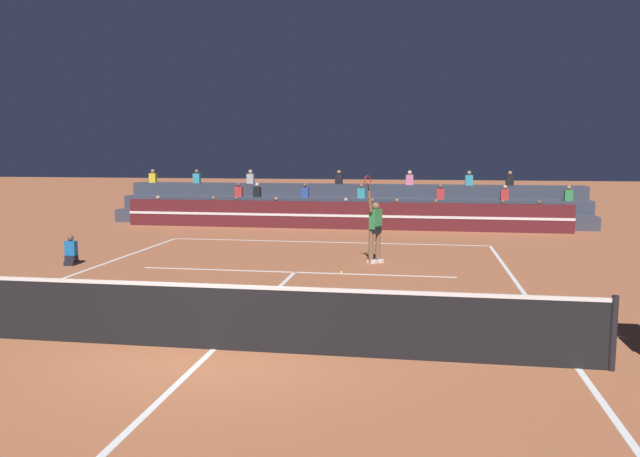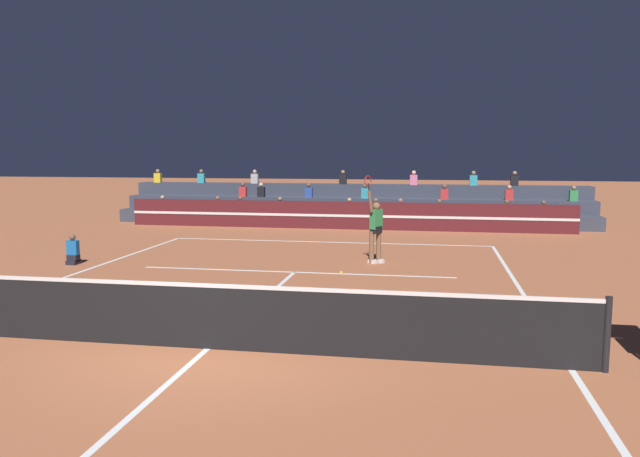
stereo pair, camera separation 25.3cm
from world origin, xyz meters
name	(u,v)px [view 2 (the right image)]	position (x,y,z in m)	size (l,w,h in m)	color
ground_plane	(208,349)	(0.00, 0.00, 0.00)	(120.00, 120.00, 0.00)	#AD603D
court_lines	(207,349)	(0.00, 0.00, 0.00)	(11.10, 23.90, 0.01)	white
tennis_net	(207,316)	(0.00, 0.00, 0.54)	(12.00, 0.10, 1.10)	black
sponsor_banner_wall	(344,215)	(0.00, 15.64, 0.55)	(18.00, 0.26, 1.10)	#51191E
bleacher_stand	(352,207)	(0.00, 18.17, 0.65)	(20.35, 2.85, 2.28)	#383D4C
ball_kid_courtside	(73,252)	(-6.31, 6.48, 0.33)	(0.30, 0.36, 0.84)	black
tennis_player	(376,228)	(1.95, 8.18, 0.99)	(0.56, 0.76, 2.50)	brown
tennis_ball	(341,272)	(1.22, 6.44, 0.03)	(0.07, 0.07, 0.07)	#C6DB33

